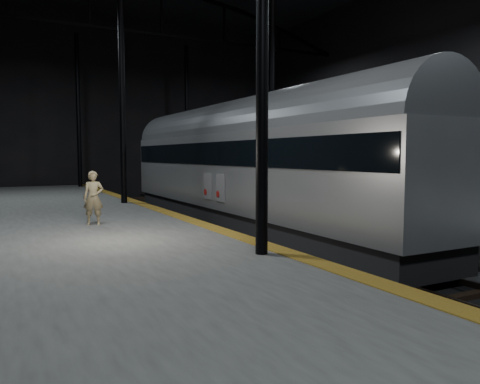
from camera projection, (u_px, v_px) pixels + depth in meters
ground at (300, 250)px, 15.31m from camera, size 44.00×44.00×0.00m
platform_left at (55, 258)px, 11.81m from camera, size 9.00×43.80×1.00m
platform_right at (455, 220)px, 18.73m from camera, size 9.00×43.80×1.00m
tactile_strip at (209, 226)px, 13.73m from camera, size 0.50×43.80×0.01m
track at (300, 248)px, 15.30m from camera, size 2.40×43.00×0.24m
train at (243, 160)px, 18.66m from camera, size 2.91×19.39×5.18m
woman at (93, 198)px, 14.03m from camera, size 0.68×0.55×1.63m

